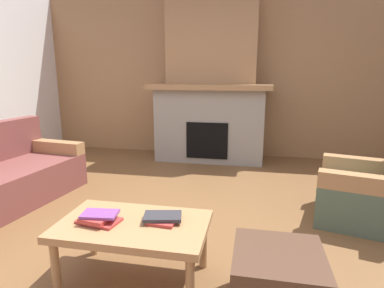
# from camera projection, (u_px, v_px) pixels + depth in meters

# --- Properties ---
(ground) EXTENTS (9.00, 9.00, 0.00)m
(ground) POSITION_uv_depth(u_px,v_px,m) (169.00, 234.00, 2.86)
(ground) COLOR brown
(wall_back_wood_panel) EXTENTS (6.00, 0.12, 2.70)m
(wall_back_wood_panel) POSITION_uv_depth(u_px,v_px,m) (214.00, 76.00, 5.43)
(wall_back_wood_panel) COLOR #997047
(wall_back_wood_panel) RESTS_ON ground
(fireplace) EXTENTS (1.90, 0.82, 2.70)m
(fireplace) POSITION_uv_depth(u_px,v_px,m) (211.00, 88.00, 5.11)
(fireplace) COLOR gray
(fireplace) RESTS_ON ground
(armchair) EXTENTS (0.93, 0.93, 0.85)m
(armchair) POSITION_uv_depth(u_px,v_px,m) (367.00, 192.00, 3.04)
(armchair) COLOR #4C604C
(armchair) RESTS_ON ground
(coffee_table) EXTENTS (1.00, 0.60, 0.43)m
(coffee_table) POSITION_uv_depth(u_px,v_px,m) (133.00, 230.00, 2.15)
(coffee_table) COLOR #A87A4C
(coffee_table) RESTS_ON ground
(ottoman) EXTENTS (0.52, 0.52, 0.40)m
(ottoman) POSITION_uv_depth(u_px,v_px,m) (277.00, 283.00, 1.88)
(ottoman) COLOR #4C3323
(ottoman) RESTS_ON ground
(book_stack_near_edge) EXTENTS (0.30, 0.22, 0.07)m
(book_stack_near_edge) POSITION_uv_depth(u_px,v_px,m) (98.00, 218.00, 2.13)
(book_stack_near_edge) COLOR #B23833
(book_stack_near_edge) RESTS_ON coffee_table
(book_stack_center) EXTENTS (0.28, 0.21, 0.05)m
(book_stack_center) POSITION_uv_depth(u_px,v_px,m) (163.00, 218.00, 2.15)
(book_stack_center) COLOR #B23833
(book_stack_center) RESTS_ON coffee_table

